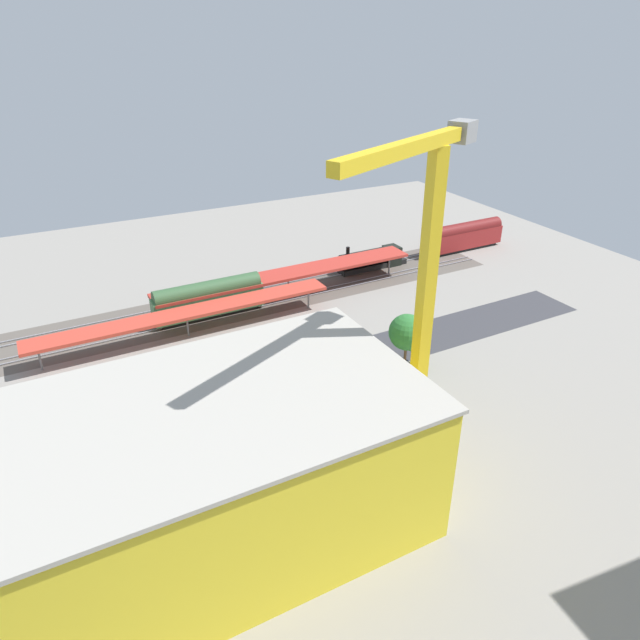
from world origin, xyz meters
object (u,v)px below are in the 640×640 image
at_px(passenger_coach, 463,236).
at_px(traffic_light, 327,360).
at_px(parked_car_2, 268,362).
at_px(street_tree_3, 203,386).
at_px(box_truck_0, 287,388).
at_px(street_tree_2, 414,337).
at_px(parked_car_0, 351,339).
at_px(parked_car_3, 224,374).
at_px(platform_canopy_near, 186,313).
at_px(tower_crane, 421,287).
at_px(street_tree_4, 199,379).
at_px(locomotive, 373,259).
at_px(platform_canopy_far, 288,274).
at_px(freight_coach_far, 208,298).
at_px(construction_building, 219,471).
at_px(street_tree_0, 334,359).
at_px(parked_car_1, 314,350).
at_px(street_tree_1, 407,332).

bearing_deg(passenger_coach, traffic_light, 33.33).
height_order(parked_car_2, street_tree_3, street_tree_3).
bearing_deg(passenger_coach, box_truck_0, 30.69).
bearing_deg(box_truck_0, street_tree_2, -179.88).
height_order(parked_car_0, parked_car_3, parked_car_0).
distance_m(platform_canopy_near, tower_crane, 43.14).
xyz_separation_m(platform_canopy_near, tower_crane, (-14.65, 37.28, 16.03)).
bearing_deg(street_tree_4, passenger_coach, -153.86).
relative_size(tower_crane, street_tree_3, 3.93).
relative_size(platform_canopy_near, parked_car_2, 11.26).
bearing_deg(box_truck_0, platform_canopy_near, -74.19).
bearing_deg(street_tree_4, tower_crane, 141.69).
bearing_deg(street_tree_4, locomotive, -143.66).
bearing_deg(street_tree_3, platform_canopy_far, -129.21).
distance_m(platform_canopy_far, parked_car_0, 20.31).
height_order(box_truck_0, traffic_light, traffic_light).
distance_m(platform_canopy_far, street_tree_2, 29.29).
relative_size(platform_canopy_far, freight_coach_far, 2.60).
relative_size(platform_canopy_far, passenger_coach, 2.43).
relative_size(locomotive, parked_car_0, 2.97).
distance_m(box_truck_0, street_tree_4, 11.76).
relative_size(freight_coach_far, traffic_light, 3.07).
distance_m(construction_building, tower_crane, 25.78).
bearing_deg(box_truck_0, traffic_light, -176.25).
xyz_separation_m(box_truck_0, street_tree_2, (-19.48, -0.04, 2.40)).
bearing_deg(parked_car_2, street_tree_0, 120.28).
distance_m(construction_building, street_tree_2, 37.53).
height_order(parked_car_2, street_tree_0, street_tree_0).
height_order(platform_canopy_near, tower_crane, tower_crane).
bearing_deg(street_tree_2, parked_car_3, -18.57).
height_order(passenger_coach, parked_car_3, passenger_coach).
bearing_deg(street_tree_4, parked_car_1, -156.64).
bearing_deg(parked_car_0, locomotive, -127.96).
distance_m(street_tree_0, street_tree_3, 17.24).
bearing_deg(construction_building, parked_car_3, -109.75).
distance_m(passenger_coach, parked_car_1, 53.38).
bearing_deg(street_tree_2, tower_crane, 52.85).
bearing_deg(street_tree_0, platform_canopy_far, -103.51).
bearing_deg(street_tree_1, construction_building, 27.20).
relative_size(parked_car_1, construction_building, 0.12).
bearing_deg(passenger_coach, parked_car_0, 30.60).
bearing_deg(street_tree_0, parked_car_1, -101.37).
bearing_deg(parked_car_0, tower_crane, 75.08).
bearing_deg(street_tree_3, tower_crane, 144.39).
distance_m(platform_canopy_near, platform_canopy_far, 20.72).
bearing_deg(box_truck_0, parked_car_0, -149.06).
height_order(street_tree_0, street_tree_3, street_tree_3).
height_order(passenger_coach, parked_car_1, passenger_coach).
height_order(parked_car_3, street_tree_2, street_tree_2).
relative_size(parked_car_2, street_tree_1, 0.52).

